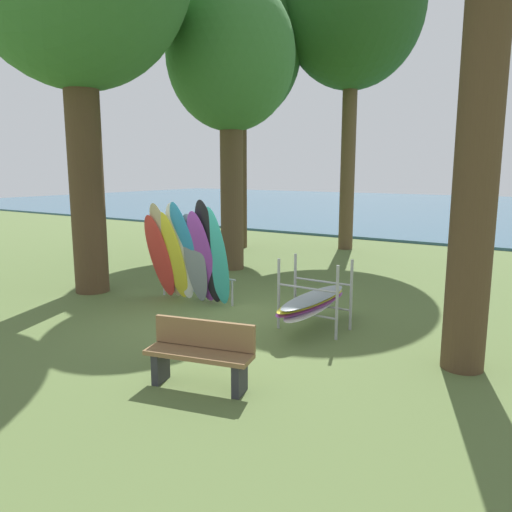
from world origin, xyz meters
TOP-DOWN VIEW (x-y plane):
  - ground_plane at (0.00, 0.00)m, footprint 80.00×80.00m
  - lake_water at (0.00, 29.44)m, footprint 80.00×36.00m
  - tree_mid_behind at (-1.16, 8.86)m, footprint 4.67×4.67m
  - tree_far_left_back at (-2.44, 3.83)m, footprint 3.40×3.40m
  - tree_far_right_back at (-4.55, 7.13)m, footprint 4.36×4.36m
  - leaning_board_pile at (-1.09, 0.36)m, footprint 1.98×0.93m
  - board_storage_rack at (1.84, 0.26)m, footprint 1.15×2.13m
  - park_bench at (1.68, -2.62)m, footprint 1.46×0.72m

SIDE VIEW (x-z plane):
  - ground_plane at x=0.00m, z-range 0.00..0.00m
  - lake_water at x=0.00m, z-range 0.00..0.10m
  - park_bench at x=1.68m, z-range 0.03..0.88m
  - board_storage_rack at x=1.84m, z-range -0.13..1.12m
  - leaning_board_pile at x=-1.09m, z-range -0.09..2.12m
  - tree_far_left_back at x=-2.44m, z-range 1.75..9.44m
  - tree_far_right_back at x=-4.55m, z-range 2.05..11.35m
  - tree_mid_behind at x=-1.16m, z-range 2.62..13.37m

